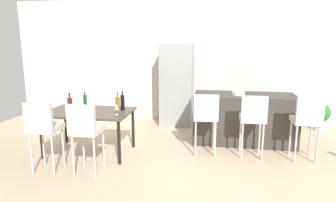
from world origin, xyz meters
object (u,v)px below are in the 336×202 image
dining_chair_near (43,126)px  wine_bottle_far (70,104)px  wine_bottle_right (123,102)px  wine_glass_middle (117,107)px  bar_chair_left (206,114)px  wine_bottle_end (85,101)px  wine_bottle_left (118,104)px  bar_chair_right (307,118)px  bar_chair_middle (253,116)px  dining_chair_far (85,128)px  dining_table (89,115)px  potted_plant (321,115)px  kitchen_island (243,118)px  refrigerator (177,85)px  fruit_bowl (238,93)px

dining_chair_near → wine_bottle_far: bearing=89.4°
wine_bottle_right → wine_glass_middle: (0.02, -0.34, -0.01)m
bar_chair_left → wine_bottle_end: size_ratio=3.76×
dining_chair_near → wine_bottle_left: bearing=45.4°
bar_chair_left → bar_chair_right: same height
bar_chair_left → bar_chair_middle: (0.76, -0.00, 0.00)m
dining_chair_far → wine_bottle_end: bearing=115.1°
wine_bottle_right → wine_bottle_left: size_ratio=0.97×
wine_bottle_right → wine_bottle_end: (-0.73, 0.11, -0.02)m
bar_chair_right → dining_table: bearing=-176.1°
wine_glass_middle → potted_plant: 4.44m
bar_chair_right → wine_bottle_far: (-3.84, -0.28, 0.16)m
wine_bottle_right → wine_bottle_far: wine_bottle_right is taller
kitchen_island → bar_chair_left: size_ratio=1.77×
refrigerator → fruit_bowl: refrigerator is taller
kitchen_island → wine_bottle_right: 2.30m
dining_chair_far → wine_bottle_left: (0.19, 0.84, 0.17)m
dining_chair_near → wine_glass_middle: (0.88, 0.63, 0.17)m
wine_bottle_left → fruit_bowl: wine_bottle_left is taller
kitchen_island → dining_table: bearing=-158.8°
bar_chair_middle → wine_bottle_far: bar_chair_middle is taller
bar_chair_middle → fruit_bowl: (-0.19, 0.71, 0.26)m
wine_bottle_far → dining_table: bearing=6.5°
refrigerator → bar_chair_left: bearing=-68.2°
bar_chair_middle → wine_bottle_far: bearing=-174.8°
wine_bottle_left → potted_plant: size_ratio=0.58×
dining_table → dining_chair_far: bearing=-68.3°
wine_bottle_end → fruit_bowl: bearing=13.8°
kitchen_island → dining_table: (-2.64, -1.03, 0.22)m
dining_table → wine_bottle_right: wine_bottle_right is taller
bar_chair_right → wine_glass_middle: bar_chair_right is taller
dining_table → wine_bottle_right: (0.54, 0.17, 0.20)m
bar_chair_right → wine_bottle_far: bearing=-175.9°
bar_chair_right → refrigerator: bearing=141.7°
bar_chair_middle → potted_plant: bar_chair_middle is taller
bar_chair_right → wine_glass_middle: 3.00m
wine_glass_middle → kitchen_island: bearing=30.0°
dining_chair_near → wine_bottle_right: (0.86, 0.97, 0.18)m
wine_bottle_left → potted_plant: wine_bottle_left is taller
kitchen_island → dining_chair_far: size_ratio=1.77×
bar_chair_right → wine_bottle_end: 3.72m
dining_chair_far → dining_table: bearing=111.7°
wine_bottle_left → wine_bottle_end: bearing=160.2°
wine_bottle_end → refrigerator: refrigerator is taller
bar_chair_left → dining_table: bar_chair_left is taller
kitchen_island → wine_bottle_far: 3.16m
dining_chair_near → wine_bottle_right: wine_bottle_right is taller
bar_chair_left → wine_bottle_far: 2.28m
wine_bottle_left → refrigerator: refrigerator is taller
bar_chair_middle → wine_bottle_left: size_ratio=3.10×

